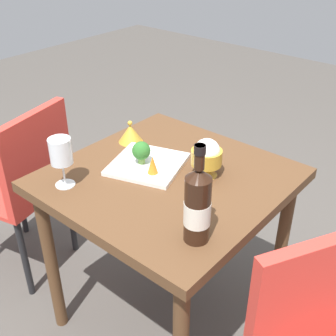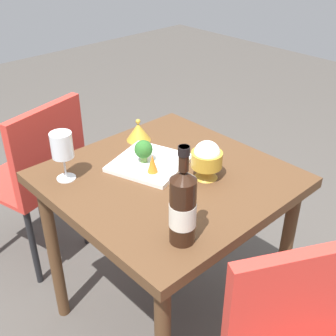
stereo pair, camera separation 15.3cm
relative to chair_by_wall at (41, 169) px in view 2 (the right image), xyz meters
The scene contains 11 objects.
ground_plane 0.88m from the chair_by_wall, 13.76° to the left, with size 8.00×8.00×0.00m, color #4C4742.
dining_table 0.71m from the chair_by_wall, 13.76° to the left, with size 0.78×0.78×0.74m.
chair_by_wall is the anchor object (origin of this frame).
wine_bottle 1.02m from the chair_by_wall, ahead, with size 0.08×0.08×0.31m.
wine_glass 0.57m from the chair_by_wall, 13.91° to the right, with size 0.08×0.08×0.18m.
rice_bowl 0.87m from the chair_by_wall, 18.17° to the left, with size 0.11×0.11×0.14m.
rice_bowl_lid 0.54m from the chair_by_wall, 34.09° to the left, with size 0.10×0.10×0.09m.
serving_plate 0.64m from the chair_by_wall, 16.26° to the left, with size 0.32×0.32×0.02m.
broccoli_floret 0.65m from the chair_by_wall, 14.73° to the left, with size 0.07×0.07×0.09m.
carrot_garnish_left 0.61m from the chair_by_wall, 22.09° to the left, with size 0.03×0.03×0.06m.
carrot_garnish_right 0.71m from the chair_by_wall, 10.90° to the left, with size 0.04×0.04×0.07m.
Camera 2 is at (0.96, -0.90, 1.56)m, focal length 46.09 mm.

